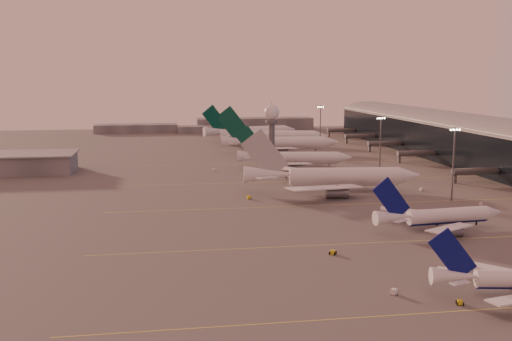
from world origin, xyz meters
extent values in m
plane|color=#504E4E|center=(0.00, 0.00, 0.00)|extent=(700.00, 700.00, 0.00)
cube|color=#E1D54F|center=(30.00, 10.00, 0.01)|extent=(180.00, 0.25, 0.02)
cube|color=#E1D54F|center=(30.00, 55.00, 0.01)|extent=(180.00, 0.25, 0.02)
cube|color=#E1D54F|center=(30.00, 100.00, 0.01)|extent=(180.00, 0.25, 0.02)
cube|color=#E1D54F|center=(30.00, 150.00, 0.01)|extent=(180.00, 0.25, 0.02)
cube|color=black|center=(108.00, 110.00, 9.00)|extent=(36.00, 360.00, 18.00)
cylinder|color=gray|center=(108.00, 110.00, 18.00)|extent=(10.08, 360.00, 10.08)
cube|color=gray|center=(108.00, 110.00, 18.20)|extent=(40.00, 362.00, 0.80)
cylinder|color=#505357|center=(82.00, 86.00, 4.50)|extent=(22.00, 2.80, 2.80)
cube|color=#505357|center=(72.00, 86.00, 2.20)|extent=(1.20, 1.20, 4.40)
cylinder|color=#505357|center=(82.00, 142.00, 4.50)|extent=(22.00, 2.80, 2.80)
cube|color=#505357|center=(72.00, 142.00, 2.20)|extent=(1.20, 1.20, 4.40)
cylinder|color=#505357|center=(82.00, 184.00, 4.50)|extent=(22.00, 2.80, 2.80)
cube|color=#505357|center=(72.00, 184.00, 2.20)|extent=(1.20, 1.20, 4.40)
cylinder|color=#505357|center=(82.00, 226.00, 4.50)|extent=(22.00, 2.80, 2.80)
cube|color=#505357|center=(72.00, 226.00, 2.20)|extent=(1.20, 1.20, 4.40)
cylinder|color=#505357|center=(82.00, 266.00, 4.50)|extent=(22.00, 2.80, 2.80)
cube|color=#505357|center=(72.00, 266.00, 2.20)|extent=(1.20, 1.20, 4.40)
cylinder|color=#505357|center=(5.00, 120.00, 11.00)|extent=(2.60, 2.60, 22.00)
cylinder|color=#505357|center=(5.00, 120.00, 22.50)|extent=(5.20, 5.20, 1.20)
sphere|color=white|center=(5.00, 120.00, 26.40)|extent=(6.40, 6.40, 6.40)
cylinder|color=#505357|center=(5.00, 120.00, 30.10)|extent=(0.16, 0.16, 2.00)
cylinder|color=#505357|center=(55.00, 55.00, 12.50)|extent=(0.56, 0.56, 25.00)
cube|color=#505357|center=(55.00, 55.00, 24.50)|extent=(3.60, 0.25, 0.25)
sphere|color=#FFEABF|center=(53.50, 55.00, 24.10)|extent=(0.56, 0.56, 0.56)
sphere|color=#FFEABF|center=(54.50, 55.00, 24.10)|extent=(0.56, 0.56, 0.56)
sphere|color=#FFEABF|center=(55.50, 55.00, 24.10)|extent=(0.56, 0.56, 0.56)
sphere|color=#FFEABF|center=(56.50, 55.00, 24.10)|extent=(0.56, 0.56, 0.56)
cylinder|color=#505357|center=(50.00, 110.00, 12.50)|extent=(0.56, 0.56, 25.00)
cube|color=#505357|center=(50.00, 110.00, 24.50)|extent=(3.60, 0.25, 0.25)
sphere|color=#FFEABF|center=(48.50, 110.00, 24.10)|extent=(0.56, 0.56, 0.56)
sphere|color=#FFEABF|center=(49.50, 110.00, 24.10)|extent=(0.56, 0.56, 0.56)
sphere|color=#FFEABF|center=(50.50, 110.00, 24.10)|extent=(0.56, 0.56, 0.56)
sphere|color=#FFEABF|center=(51.50, 110.00, 24.10)|extent=(0.56, 0.56, 0.56)
cylinder|color=#505357|center=(48.00, 200.00, 12.50)|extent=(0.56, 0.56, 25.00)
cube|color=#505357|center=(48.00, 200.00, 24.50)|extent=(3.60, 0.25, 0.25)
sphere|color=#FFEABF|center=(46.50, 200.00, 24.10)|extent=(0.56, 0.56, 0.56)
sphere|color=#FFEABF|center=(47.50, 200.00, 24.10)|extent=(0.56, 0.56, 0.56)
sphere|color=#FFEABF|center=(48.50, 200.00, 24.10)|extent=(0.56, 0.56, 0.56)
sphere|color=#FFEABF|center=(49.50, 200.00, 24.10)|extent=(0.56, 0.56, 0.56)
cube|color=slate|center=(-60.00, 320.00, 3.00)|extent=(60.00, 18.00, 6.00)
cube|color=slate|center=(30.00, 330.00, 4.50)|extent=(90.00, 20.00, 9.00)
cube|color=slate|center=(-10.00, 310.00, 2.50)|extent=(40.00, 15.00, 5.00)
cone|color=white|center=(13.52, -27.26, 3.31)|extent=(9.15, 5.02, 3.51)
cube|color=white|center=(24.50, -20.49, 2.25)|extent=(13.85, 11.98, 1.10)
cylinder|color=slate|center=(26.60, -22.95, 0.65)|extent=(4.34, 2.97, 2.28)
cube|color=slate|center=(26.60, -22.95, 1.64)|extent=(0.31, 0.28, 1.41)
cube|color=#090E63|center=(13.09, -27.18, 7.65)|extent=(9.54, 2.06, 10.47)
cube|color=white|center=(12.83, -31.20, 3.39)|extent=(4.25, 2.52, 0.23)
cube|color=white|center=(14.27, -23.34, 3.39)|extent=(4.10, 3.58, 0.23)
cylinder|color=white|center=(36.01, 19.85, 3.31)|extent=(24.11, 6.37, 4.06)
cylinder|color=#090E63|center=(36.01, 19.85, 2.40)|extent=(23.53, 5.20, 2.92)
cone|color=white|center=(50.17, 21.25, 3.31)|extent=(4.99, 4.49, 4.06)
cone|color=white|center=(19.18, 18.20, 3.82)|extent=(10.34, 5.02, 4.06)
cube|color=white|center=(31.17, 9.35, 2.60)|extent=(16.57, 12.87, 1.28)
cylinder|color=slate|center=(33.83, 11.98, 0.75)|extent=(4.85, 3.08, 2.64)
cube|color=slate|center=(33.83, 11.98, 1.89)|extent=(0.34, 0.30, 1.62)
cube|color=white|center=(29.21, 29.21, 2.60)|extent=(17.46, 10.25, 1.28)
cylinder|color=slate|center=(32.33, 27.15, 0.75)|extent=(4.85, 3.08, 2.64)
cube|color=slate|center=(32.33, 27.15, 1.89)|extent=(0.34, 0.30, 1.62)
cube|color=#090E63|center=(18.69, 18.15, 8.83)|extent=(11.12, 1.46, 12.09)
cube|color=white|center=(19.67, 13.61, 3.92)|extent=(4.83, 3.89, 0.27)
cube|color=white|center=(18.77, 22.79, 3.92)|extent=(4.93, 3.23, 0.27)
cylinder|color=black|center=(45.03, 20.74, 0.53)|extent=(0.53, 0.53, 1.07)
cylinder|color=black|center=(33.87, 22.00, 0.59)|extent=(1.22, 0.65, 1.17)
cylinder|color=black|center=(34.33, 17.33, 0.59)|extent=(1.22, 0.65, 1.17)
cylinder|color=white|center=(24.09, 76.90, 4.33)|extent=(40.43, 10.72, 6.25)
cylinder|color=white|center=(24.09, 76.90, 2.93)|extent=(39.44, 8.89, 4.50)
cone|color=white|center=(47.80, 74.20, 4.33)|extent=(8.39, 7.08, 6.25)
cone|color=white|center=(-4.10, 80.10, 5.11)|extent=(17.36, 8.10, 6.25)
cube|color=white|center=(12.52, 61.48, 3.24)|extent=(29.13, 16.71, 1.85)
cylinder|color=slate|center=(17.77, 64.84, 0.71)|extent=(8.15, 4.91, 4.06)
cube|color=slate|center=(17.77, 64.84, 2.15)|extent=(0.33, 0.28, 2.50)
cube|color=white|center=(16.28, 94.52, 3.24)|extent=(27.42, 21.73, 1.85)
cylinder|color=slate|center=(20.64, 90.07, 0.71)|extent=(8.15, 4.91, 4.06)
cube|color=slate|center=(20.64, 90.07, 2.15)|extent=(0.33, 0.28, 2.50)
cube|color=#9FA1A7|center=(-4.93, 80.19, 12.49)|extent=(17.24, 2.31, 18.54)
cube|color=white|center=(-5.31, 72.45, 5.27)|extent=(8.26, 5.32, 0.25)
cube|color=white|center=(-3.56, 87.83, 5.27)|extent=(8.09, 6.60, 0.25)
cylinder|color=black|center=(39.18, 75.18, 0.50)|extent=(0.50, 0.50, 1.01)
cylinder|color=black|center=(21.14, 79.46, 0.55)|extent=(1.16, 0.63, 1.11)
cylinder|color=black|center=(20.64, 75.06, 0.55)|extent=(1.16, 0.63, 1.11)
cylinder|color=white|center=(22.03, 134.15, 3.70)|extent=(32.89, 10.01, 5.24)
cylinder|color=white|center=(22.03, 134.15, 2.52)|extent=(32.03, 8.47, 3.77)
cone|color=white|center=(41.20, 131.26, 3.70)|extent=(6.99, 6.11, 5.24)
cone|color=white|center=(-0.75, 137.58, 4.36)|extent=(14.25, 7.21, 5.24)
cube|color=white|center=(12.09, 121.83, 2.79)|extent=(24.05, 13.00, 1.55)
cylinder|color=slate|center=(16.50, 124.43, 0.63)|extent=(6.72, 4.30, 3.40)
cube|color=slate|center=(16.50, 124.43, 1.87)|extent=(0.30, 0.26, 2.09)
cube|color=white|center=(16.16, 148.84, 2.79)|extent=(22.19, 18.43, 1.55)
cylinder|color=slate|center=(19.60, 145.06, 0.63)|extent=(6.72, 4.30, 3.40)
cube|color=slate|center=(19.60, 145.06, 1.87)|extent=(0.30, 0.26, 2.09)
cube|color=#073D31|center=(-1.43, 137.68, 10.61)|extent=(14.29, 2.46, 15.50)
cube|color=white|center=(-1.92, 131.40, 4.49)|extent=(6.70, 4.13, 0.23)
cube|color=white|center=(-0.05, 143.83, 4.49)|extent=(6.51, 5.51, 0.23)
cylinder|color=black|center=(34.24, 132.31, 0.45)|extent=(0.45, 0.45, 0.90)
cylinder|color=black|center=(19.74, 136.50, 0.50)|extent=(1.05, 0.59, 0.99)
cylinder|color=black|center=(19.15, 132.57, 0.50)|extent=(1.05, 0.59, 0.99)
cylinder|color=white|center=(26.28, 186.18, 4.50)|extent=(39.90, 10.75, 6.36)
cylinder|color=white|center=(26.28, 186.18, 3.06)|extent=(38.91, 8.90, 4.58)
cone|color=white|center=(49.67, 183.54, 4.50)|extent=(8.30, 7.18, 6.36)
cone|color=white|center=(-1.52, 189.33, 5.29)|extent=(17.15, 8.18, 6.36)
cube|color=white|center=(14.77, 170.80, 3.38)|extent=(29.06, 16.68, 1.88)
cylinder|color=slate|center=(20.00, 174.15, 0.77)|extent=(8.05, 4.97, 4.13)
cube|color=slate|center=(20.00, 174.15, 2.27)|extent=(0.36, 0.31, 2.54)
cube|color=white|center=(18.50, 203.76, 3.38)|extent=(27.36, 21.67, 1.88)
cylinder|color=slate|center=(22.85, 199.32, 0.77)|extent=(8.05, 4.97, 4.13)
cube|color=slate|center=(22.85, 199.32, 2.27)|extent=(0.36, 0.31, 2.54)
cube|color=#073D31|center=(-2.34, 189.42, 12.88)|extent=(17.43, 2.35, 18.82)
cube|color=white|center=(-2.66, 181.78, 5.45)|extent=(8.15, 5.25, 0.27)
cube|color=white|center=(-0.94, 196.95, 5.45)|extent=(7.98, 6.51, 0.27)
cylinder|color=black|center=(41.17, 184.50, 0.55)|extent=(0.55, 0.55, 1.10)
cylinder|color=black|center=(23.40, 188.94, 0.60)|extent=(1.26, 0.68, 1.21)
cylinder|color=black|center=(22.85, 184.14, 0.60)|extent=(1.26, 0.68, 1.21)
cylinder|color=white|center=(29.65, 221.71, 4.54)|extent=(40.31, 14.09, 6.42)
cylinder|color=white|center=(29.65, 221.71, 3.10)|extent=(39.17, 12.17, 4.62)
cone|color=white|center=(52.96, 217.06, 4.54)|extent=(8.81, 7.81, 6.42)
cone|color=white|center=(1.94, 227.24, 5.34)|extent=(17.63, 9.56, 6.42)
cube|color=white|center=(16.75, 207.20, 3.42)|extent=(29.62, 14.73, 1.90)
cylinder|color=slate|center=(22.31, 210.13, 0.78)|extent=(8.37, 5.60, 4.17)
cube|color=slate|center=(22.31, 210.13, 2.29)|extent=(0.38, 0.34, 2.57)
cube|color=white|center=(23.30, 240.05, 3.42)|extent=(26.62, 23.49, 1.90)
cylinder|color=slate|center=(27.31, 235.22, 0.78)|extent=(8.37, 5.60, 4.17)
cube|color=slate|center=(27.31, 235.22, 2.29)|extent=(0.38, 0.34, 2.57)
cube|color=#073D31|center=(1.12, 227.40, 13.01)|extent=(17.40, 3.84, 19.01)
cube|color=white|center=(0.15, 219.73, 5.50)|extent=(8.19, 4.75, 0.28)
cube|color=white|center=(3.17, 234.85, 5.50)|extent=(7.88, 6.97, 0.28)
cylinder|color=black|center=(44.49, 218.75, 0.55)|extent=(0.55, 0.55, 1.11)
cylinder|color=black|center=(26.98, 224.73, 0.61)|extent=(1.30, 0.78, 1.22)
cylinder|color=black|center=(26.02, 219.95, 0.61)|extent=(1.30, 0.78, 1.22)
cylinder|color=white|center=(20.26, 255.04, 4.50)|extent=(39.88, 15.62, 6.37)
cylinder|color=white|center=(20.26, 255.04, 3.07)|extent=(38.69, 13.70, 4.59)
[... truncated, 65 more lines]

